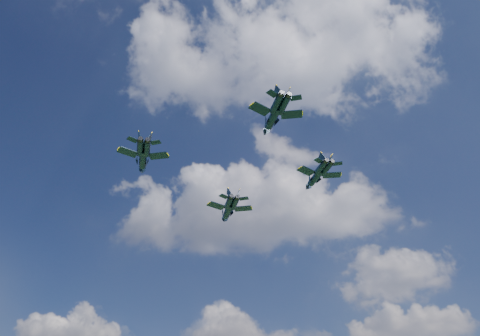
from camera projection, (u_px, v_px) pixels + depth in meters
name	position (u px, v px, depth m)	size (l,w,h in m)	color
jet_lead	(228.00, 211.00, 123.54)	(11.41, 15.72, 3.74)	black
jet_left	(143.00, 160.00, 101.97)	(10.44, 14.43, 3.43)	black
jet_right	(315.00, 178.00, 111.59)	(10.58, 14.36, 3.46)	black
jet_slot	(272.00, 119.00, 92.82)	(10.46, 14.27, 3.42)	black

